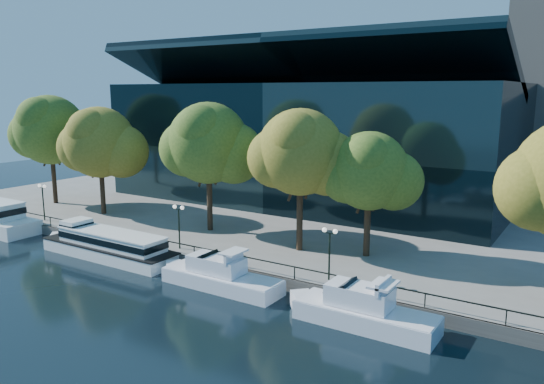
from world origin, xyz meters
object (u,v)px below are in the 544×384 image
Objects in this scene: tree_4 at (370,173)px; tree_3 at (302,154)px; tree_1 at (100,144)px; tour_boat at (105,243)px; cruiser_near at (217,275)px; lamp_2 at (330,242)px; cruiser_far at (359,309)px; tree_2 at (209,145)px; tree_0 at (51,131)px; lamp_0 at (43,194)px; lamp_1 at (179,217)px.

tree_3 is at bearing -163.78° from tree_4.
tree_1 is 0.98× the size of tree_3.
tree_4 is (21.54, 10.33, 7.02)m from tour_boat.
cruiser_near is 9.19m from lamp_2.
cruiser_far is 0.80× the size of tree_2.
cruiser_far is 2.60× the size of lamp_2.
tree_1 reaches higher than tree_4.
tree_0 is 11.27m from lamp_0.
lamp_0 is 1.00× the size of lamp_2.
cruiser_near is 12.13m from cruiser_far.
tree_4 is at bearing 53.52° from cruiser_near.
tree_1 is 8.30m from lamp_0.
tree_3 is at bearing 29.74° from lamp_1.
tour_boat is 14.39m from lamp_0.
cruiser_far is at bearing -1.85° from cruiser_near.
tree_0 is (-46.32, 10.54, 9.06)m from cruiser_far.
cruiser_far is 0.85× the size of tree_1.
tree_2 reaches higher than cruiser_near.
tree_3 reaches higher than lamp_2.
tour_boat is 1.29× the size of tree_1.
lamp_1 is (-19.39, 4.12, 2.89)m from cruiser_far.
cruiser_far is 25.21m from tree_2.
tree_2 reaches higher than tree_1.
cruiser_far is 0.97× the size of tree_4.
tree_2 is at bearing 130.92° from cruiser_near.
lamp_0 reaches higher than tour_boat.
lamp_2 is at bearing -21.46° from tree_2.
tree_2 is (4.56, 9.81, 8.52)m from tour_boat.
lamp_0 is at bearing -42.89° from tree_0.
tree_2 is 3.25× the size of lamp_2.
lamp_2 reaches higher than tour_boat.
lamp_1 is (-15.29, -7.13, -4.33)m from tree_4.
tree_4 is at bearing 25.61° from tour_boat.
tree_0 is (-20.68, 9.62, 8.86)m from tour_boat.
tour_boat is at bearing -151.29° from tree_3.
lamp_1 is (26.93, -6.42, -6.17)m from tree_0.
lamp_2 is (-4.27, 4.12, 2.89)m from cruiser_far.
cruiser_near is 16.27m from tree_2.
tree_0 is 3.39× the size of lamp_0.
tour_boat is 19.88m from tree_3.
tree_1 is 15.27m from tree_2.
tree_1 is 3.08× the size of lamp_2.
cruiser_near is at bearing -103.97° from tree_3.
tree_2 is at bearing 3.45° from tree_1.
tree_4 reaches higher than cruiser_far.
tree_3 is (2.28, 9.18, 8.70)m from cruiser_near.
cruiser_far is at bearing -2.05° from tour_boat.
tree_4 is at bearing 110.01° from cruiser_far.
lamp_1 is at bearing 27.10° from tour_boat.
cruiser_far is 38.47m from tree_1.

